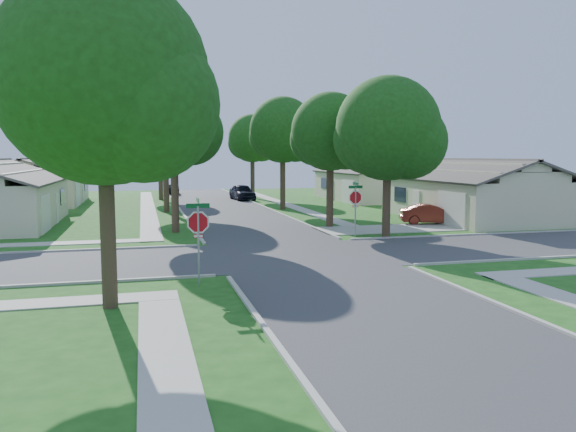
# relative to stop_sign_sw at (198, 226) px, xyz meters

# --- Properties ---
(ground) EXTENTS (100.00, 100.00, 0.00)m
(ground) POSITION_rel_stop_sign_sw_xyz_m (4.70, 4.70, -2.03)
(ground) COLOR #1B4D15
(ground) RESTS_ON ground
(road_ns) EXTENTS (7.00, 100.00, 0.02)m
(road_ns) POSITION_rel_stop_sign_sw_xyz_m (4.70, 4.70, -2.03)
(road_ns) COLOR #333335
(road_ns) RESTS_ON ground
(sidewalk_ne) EXTENTS (1.20, 40.00, 0.04)m
(sidewalk_ne) POSITION_rel_stop_sign_sw_xyz_m (10.80, 30.70, -2.01)
(sidewalk_ne) COLOR #9E9B91
(sidewalk_ne) RESTS_ON ground
(sidewalk_nw) EXTENTS (1.20, 40.00, 0.04)m
(sidewalk_nw) POSITION_rel_stop_sign_sw_xyz_m (-1.40, 30.70, -2.01)
(sidewalk_nw) COLOR #9E9B91
(sidewalk_nw) RESTS_ON ground
(driveway) EXTENTS (8.80, 3.60, 0.05)m
(driveway) POSITION_rel_stop_sign_sw_xyz_m (12.60, 11.80, -2.01)
(driveway) COLOR #9E9B91
(driveway) RESTS_ON ground
(stop_sign_sw) EXTENTS (1.05, 0.80, 2.98)m
(stop_sign_sw) POSITION_rel_stop_sign_sw_xyz_m (0.00, 0.00, 0.00)
(stop_sign_sw) COLOR gray
(stop_sign_sw) RESTS_ON ground
(stop_sign_ne) EXTENTS (1.05, 0.80, 2.98)m
(stop_sign_ne) POSITION_rel_stop_sign_sw_xyz_m (9.40, 9.40, 0.00)
(stop_sign_ne) COLOR gray
(stop_sign_ne) RESTS_ON ground
(tree_e_near) EXTENTS (4.97, 4.80, 8.28)m
(tree_e_near) POSITION_rel_stop_sign_sw_xyz_m (9.45, 13.71, 3.61)
(tree_e_near) COLOR #38281C
(tree_e_near) RESTS_ON ground
(tree_e_mid) EXTENTS (5.59, 5.40, 9.21)m
(tree_e_mid) POSITION_rel_stop_sign_sw_xyz_m (9.46, 25.71, 4.22)
(tree_e_mid) COLOR #38281C
(tree_e_mid) RESTS_ON ground
(tree_e_far) EXTENTS (5.17, 5.00, 8.72)m
(tree_e_far) POSITION_rel_stop_sign_sw_xyz_m (9.45, 38.71, 3.95)
(tree_e_far) COLOR #38281C
(tree_e_far) RESTS_ON ground
(tree_w_near) EXTENTS (5.38, 5.20, 8.97)m
(tree_w_near) POSITION_rel_stop_sign_sw_xyz_m (0.06, 13.71, 4.08)
(tree_w_near) COLOR #38281C
(tree_w_near) RESTS_ON ground
(tree_w_mid) EXTENTS (5.80, 5.60, 9.56)m
(tree_w_mid) POSITION_rel_stop_sign_sw_xyz_m (0.06, 25.71, 4.46)
(tree_w_mid) COLOR #38281C
(tree_w_mid) RESTS_ON ground
(tree_w_far) EXTENTS (4.76, 4.60, 8.04)m
(tree_w_far) POSITION_rel_stop_sign_sw_xyz_m (0.05, 38.71, 3.48)
(tree_w_far) COLOR #38281C
(tree_w_far) RESTS_ON ground
(tree_sw_corner) EXTENTS (6.21, 6.00, 9.55)m
(tree_sw_corner) POSITION_rel_stop_sign_sw_xyz_m (-2.74, -2.29, 4.23)
(tree_sw_corner) COLOR #38281C
(tree_sw_corner) RESTS_ON ground
(tree_ne_corner) EXTENTS (5.80, 5.60, 8.66)m
(tree_ne_corner) POSITION_rel_stop_sign_sw_xyz_m (11.06, 8.91, 3.56)
(tree_ne_corner) COLOR #38281C
(tree_ne_corner) RESTS_ON ground
(house_ne_near) EXTENTS (8.42, 13.60, 4.23)m
(house_ne_near) POSITION_rel_stop_sign_sw_xyz_m (20.69, 15.70, -0.51)
(house_ne_near) COLOR beige
(house_ne_near) RESTS_ON ground
(house_ne_far) EXTENTS (8.42, 13.60, 4.23)m
(house_ne_far) POSITION_rel_stop_sign_sw_xyz_m (20.69, 33.70, -0.51)
(house_ne_far) COLOR beige
(house_ne_far) RESTS_ON ground
(house_nw_far) EXTENTS (8.42, 13.60, 4.23)m
(house_nw_far) POSITION_rel_stop_sign_sw_xyz_m (-11.29, 36.70, -0.51)
(house_nw_far) COLOR beige
(house_nw_far) RESTS_ON ground
(car_driveway) EXTENTS (4.16, 2.46, 1.30)m
(car_driveway) POSITION_rel_stop_sign_sw_xyz_m (16.20, 13.40, -1.38)
(car_driveway) COLOR maroon
(car_driveway) RESTS_ON ground
(car_curb_east) EXTENTS (2.30, 4.81, 1.58)m
(car_curb_east) POSITION_rel_stop_sign_sw_xyz_m (7.90, 36.42, -1.24)
(car_curb_east) COLOR black
(car_curb_east) RESTS_ON ground
(car_curb_west) EXTENTS (1.88, 4.09, 1.16)m
(car_curb_west) POSITION_rel_stop_sign_sw_xyz_m (1.50, 46.37, -1.45)
(car_curb_west) COLOR black
(car_curb_west) RESTS_ON ground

